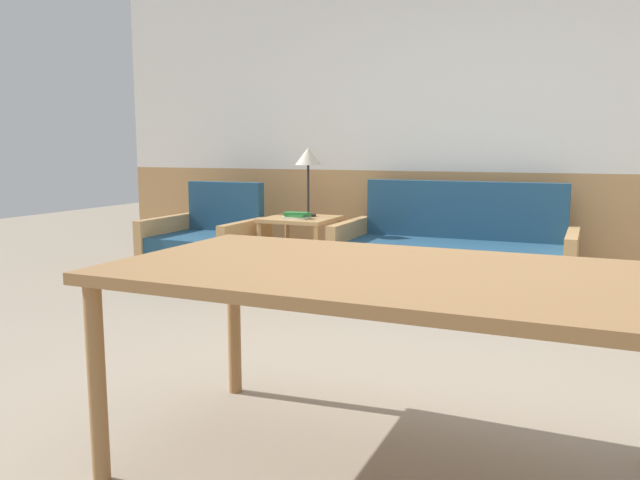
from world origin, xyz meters
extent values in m
plane|color=gray|center=(0.00, 0.00, 0.00)|extent=(16.00, 16.00, 0.00)
cube|color=tan|center=(0.00, 2.63, 0.47)|extent=(7.20, 0.06, 0.94)
cube|color=white|center=(0.00, 2.63, 1.82)|extent=(7.20, 0.06, 1.76)
cube|color=tan|center=(-0.17, 2.03, 0.03)|extent=(1.75, 0.81, 0.06)
cube|color=navy|center=(-0.17, 2.01, 0.24)|extent=(1.59, 0.73, 0.35)
cube|color=navy|center=(-0.17, 2.39, 0.64)|extent=(1.59, 0.10, 0.46)
cube|color=tan|center=(-1.00, 2.03, 0.28)|extent=(0.08, 0.81, 0.55)
cube|color=tan|center=(0.67, 2.03, 0.28)|extent=(0.08, 0.81, 0.55)
cube|color=tan|center=(-2.24, 1.80, 0.03)|extent=(0.89, 0.77, 0.06)
cube|color=navy|center=(-2.24, 1.78, 0.23)|extent=(0.73, 0.69, 0.34)
cube|color=navy|center=(-2.24, 2.14, 0.61)|extent=(0.73, 0.10, 0.44)
cube|color=tan|center=(-2.64, 1.80, 0.27)|extent=(0.08, 0.77, 0.54)
cube|color=tan|center=(-1.83, 1.80, 0.27)|extent=(0.08, 0.77, 0.54)
cube|color=tan|center=(-1.44, 2.02, 0.55)|extent=(0.56, 0.56, 0.03)
cylinder|color=tan|center=(-1.69, 1.77, 0.27)|extent=(0.04, 0.04, 0.53)
cylinder|color=tan|center=(-1.18, 1.77, 0.27)|extent=(0.04, 0.04, 0.53)
cylinder|color=tan|center=(-1.69, 2.27, 0.27)|extent=(0.04, 0.04, 0.53)
cylinder|color=tan|center=(-1.18, 2.27, 0.27)|extent=(0.04, 0.04, 0.53)
cylinder|color=#262628|center=(-1.41, 2.12, 0.57)|extent=(0.13, 0.13, 0.02)
cylinder|color=#262628|center=(-1.41, 2.12, 0.79)|extent=(0.02, 0.02, 0.41)
cone|color=beige|center=(-1.41, 2.12, 1.07)|extent=(0.22, 0.22, 0.14)
cube|color=white|center=(-1.43, 1.93, 0.57)|extent=(0.20, 0.16, 0.02)
cube|color=#2D7F3D|center=(-1.42, 1.92, 0.59)|extent=(0.19, 0.16, 0.02)
cube|color=#2D7F3D|center=(-1.42, 1.91, 0.61)|extent=(0.20, 0.12, 0.02)
cube|color=#9E7042|center=(0.16, -0.67, 0.71)|extent=(1.85, 0.99, 0.04)
cylinder|color=#9E7042|center=(-0.70, -1.11, 0.35)|extent=(0.06, 0.06, 0.69)
cylinder|color=#9E7042|center=(-0.70, -0.24, 0.35)|extent=(0.06, 0.06, 0.69)
camera|label=1|loc=(0.79, -2.63, 1.13)|focal=35.00mm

